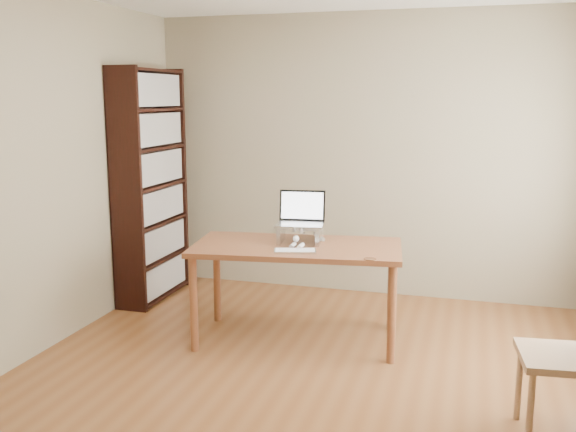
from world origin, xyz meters
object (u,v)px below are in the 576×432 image
object	(u,v)px
desk	(297,256)
cat	(304,233)
keyboard	(295,251)
bookshelf	(151,185)
laptop	(302,216)

from	to	relation	value
desk	cat	bearing A→B (deg)	70.26
keyboard	cat	size ratio (longest dim) A/B	0.66
bookshelf	laptop	xyz separation A→B (m)	(1.57, -0.54, -0.11)
keyboard	cat	bearing A→B (deg)	78.30
desk	bookshelf	bearing A→B (deg)	149.05
bookshelf	desk	distance (m)	1.75
desk	laptop	size ratio (longest dim) A/B	4.26
laptop	keyboard	bearing A→B (deg)	-90.02
keyboard	cat	world-z (taller)	cat
laptop	cat	distance (m)	0.13
bookshelf	keyboard	size ratio (longest dim) A/B	6.49
keyboard	cat	distance (m)	0.34
bookshelf	desk	bearing A→B (deg)	-23.44
bookshelf	cat	world-z (taller)	bookshelf
bookshelf	keyboard	world-z (taller)	bookshelf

